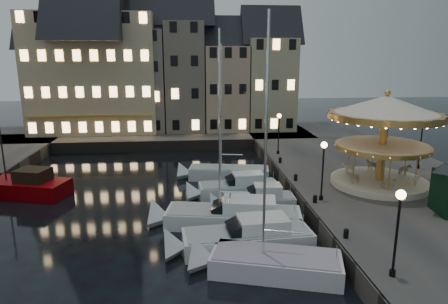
{
  "coord_description": "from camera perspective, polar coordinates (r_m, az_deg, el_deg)",
  "views": [
    {
      "loc": [
        -2.04,
        -24.71,
        11.18
      ],
      "look_at": [
        1.0,
        8.0,
        3.2
      ],
      "focal_mm": 32.0,
      "sensor_mm": 36.0,
      "label": 1
    }
  ],
  "objects": [
    {
      "name": "motorboat_b",
      "position": [
        24.04,
        2.41,
        -12.36
      ],
      "size": [
        8.71,
        3.15,
        2.15
      ],
      "color": "silver",
      "rests_on": "ground"
    },
    {
      "name": "townhouse_nb",
      "position": [
        56.09,
        -17.95,
        10.04
      ],
      "size": [
        6.16,
        8.0,
        13.8
      ],
      "color": "tan",
      "rests_on": "quay_north"
    },
    {
      "name": "carousel",
      "position": [
        32.54,
        21.96,
        3.8
      ],
      "size": [
        8.45,
        8.45,
        7.39
      ],
      "color": "beige",
      "rests_on": "quay_east"
    },
    {
      "name": "motorboat_c",
      "position": [
        27.09,
        0.49,
        -9.15
      ],
      "size": [
        10.1,
        4.27,
        13.37
      ],
      "color": "silver",
      "rests_on": "ground"
    },
    {
      "name": "red_fishing_boat",
      "position": [
        36.73,
        -27.12,
        -4.46
      ],
      "size": [
        8.72,
        5.01,
        6.18
      ],
      "color": "#740006",
      "rests_on": "ground"
    },
    {
      "name": "motorboat_d",
      "position": [
        29.78,
        4.21,
        -7.12
      ],
      "size": [
        6.22,
        2.11,
        2.15
      ],
      "color": "silver",
      "rests_on": "ground"
    },
    {
      "name": "townhouse_nd",
      "position": [
        54.74,
        -5.64,
        11.6
      ],
      "size": [
        5.5,
        8.0,
        15.8
      ],
      "color": "slate",
      "rests_on": "quay_north"
    },
    {
      "name": "bollard_a",
      "position": [
        23.55,
        17.05,
        -10.98
      ],
      "size": [
        0.3,
        0.3,
        0.57
      ],
      "color": "black",
      "rests_on": "quay_east"
    },
    {
      "name": "townhouse_nc",
      "position": [
        55.08,
        -11.73,
        10.88
      ],
      "size": [
        6.82,
        8.0,
        14.8
      ],
      "color": "gray",
      "rests_on": "quay_north"
    },
    {
      "name": "quay_north",
      "position": [
        54.08,
        -11.54,
        2.15
      ],
      "size": [
        44.0,
        12.0,
        1.3
      ],
      "primitive_type": "cube",
      "color": "#474442",
      "rests_on": "ground"
    },
    {
      "name": "bollard_b",
      "position": [
        28.32,
        12.88,
        -6.48
      ],
      "size": [
        0.3,
        0.3,
        0.57
      ],
      "color": "black",
      "rests_on": "quay_east"
    },
    {
      "name": "bollard_c",
      "position": [
        32.85,
        10.2,
        -3.52
      ],
      "size": [
        0.3,
        0.3,
        0.57
      ],
      "color": "black",
      "rests_on": "quay_east"
    },
    {
      "name": "townhouse_na",
      "position": [
        57.53,
        -23.28,
        9.17
      ],
      "size": [
        5.5,
        8.0,
        12.8
      ],
      "color": "gray",
      "rests_on": "quay_north"
    },
    {
      "name": "ground",
      "position": [
        27.2,
        -0.55,
        -10.62
      ],
      "size": [
        160.0,
        160.0,
        0.0
      ],
      "primitive_type": "plane",
      "color": "black",
      "rests_on": "ground"
    },
    {
      "name": "streetlamp_a",
      "position": [
        19.58,
        23.61,
        -9.01
      ],
      "size": [
        0.44,
        0.44,
        4.17
      ],
      "color": "black",
      "rests_on": "quay_east"
    },
    {
      "name": "hotel_corner",
      "position": [
        56.02,
        -18.01,
        11.57
      ],
      "size": [
        17.6,
        9.0,
        16.8
      ],
      "color": "beige",
      "rests_on": "quay_north"
    },
    {
      "name": "quaywall_e",
      "position": [
        33.44,
        8.91,
        -4.87
      ],
      "size": [
        0.15,
        44.0,
        1.3
      ],
      "primitive_type": "cube",
      "color": "#47423A",
      "rests_on": "ground"
    },
    {
      "name": "quaywall_n",
      "position": [
        48.04,
        -9.91,
        0.79
      ],
      "size": [
        48.0,
        0.15,
        1.3
      ],
      "primitive_type": "cube",
      "color": "#47423A",
      "rests_on": "ground"
    },
    {
      "name": "quay_east",
      "position": [
        36.21,
        21.32,
        -4.22
      ],
      "size": [
        16.0,
        56.0,
        1.3
      ],
      "primitive_type": "cube",
      "color": "#474442",
      "rests_on": "ground"
    },
    {
      "name": "motorboat_e",
      "position": [
        32.39,
        1.41,
        -5.34
      ],
      "size": [
        7.49,
        2.63,
        2.15
      ],
      "color": "silver",
      "rests_on": "ground"
    },
    {
      "name": "motorboat_f",
      "position": [
        37.03,
        -0.19,
        -3.06
      ],
      "size": [
        8.38,
        3.4,
        11.07
      ],
      "color": "silver",
      "rests_on": "ground"
    },
    {
      "name": "townhouse_nf",
      "position": [
        55.93,
        6.45,
        10.6
      ],
      "size": [
        6.82,
        8.0,
        13.8
      ],
      "color": "tan",
      "rests_on": "quay_north"
    },
    {
      "name": "streetlamp_b",
      "position": [
        28.24,
        13.98,
        -1.45
      ],
      "size": [
        0.44,
        0.44,
        4.17
      ],
      "color": "black",
      "rests_on": "quay_east"
    },
    {
      "name": "motorboat_a",
      "position": [
        21.85,
        5.81,
        -15.57
      ],
      "size": [
        7.85,
        4.52,
        13.07
      ],
      "color": "silver",
      "rests_on": "ground"
    },
    {
      "name": "streetlamp_d",
      "position": [
        39.28,
        26.35,
        1.72
      ],
      "size": [
        0.44,
        0.44,
        4.17
      ],
      "color": "black",
      "rests_on": "quay_east"
    },
    {
      "name": "bollard_d",
      "position": [
        37.97,
        8.02,
        -1.09
      ],
      "size": [
        0.3,
        0.3,
        0.57
      ],
      "color": "black",
      "rests_on": "quay_east"
    },
    {
      "name": "streetlamp_c",
      "position": [
        40.91,
        7.84,
        3.44
      ],
      "size": [
        0.44,
        0.44,
        4.17
      ],
      "color": "black",
      "rests_on": "quay_east"
    },
    {
      "name": "townhouse_ne",
      "position": [
        55.06,
        0.17,
        10.11
      ],
      "size": [
        6.16,
        8.0,
        12.8
      ],
      "color": "tan",
      "rests_on": "quay_north"
    }
  ]
}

